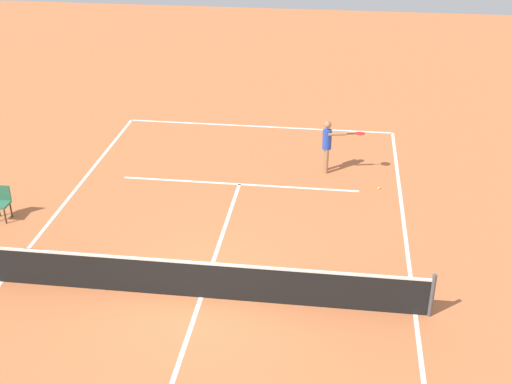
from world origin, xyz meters
TOP-DOWN VIEW (x-y plane):
  - ground_plane at (0.00, 0.00)m, footprint 60.00×60.00m
  - court_lines at (0.00, 0.00)m, footprint 9.70×21.03m
  - tennis_net at (0.00, 0.00)m, footprint 10.30×0.10m
  - player_serving at (-2.60, -6.99)m, footprint 1.31×0.45m
  - tennis_ball at (-4.19, -5.99)m, footprint 0.07×0.07m
  - courtside_chair_mid at (6.11, -2.85)m, footprint 0.44×0.46m

SIDE VIEW (x-z plane):
  - ground_plane at x=0.00m, z-range 0.00..0.00m
  - court_lines at x=0.00m, z-range 0.00..0.01m
  - tennis_ball at x=-4.19m, z-range 0.00..0.07m
  - tennis_net at x=0.00m, z-range -0.04..1.03m
  - courtside_chair_mid at x=6.11m, z-range 0.06..1.01m
  - player_serving at x=-2.60m, z-range 0.16..1.86m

